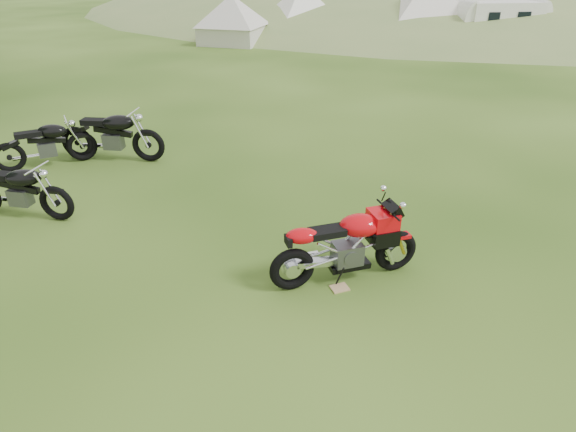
{
  "coord_description": "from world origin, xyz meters",
  "views": [
    {
      "loc": [
        -0.47,
        -5.2,
        3.8
      ],
      "look_at": [
        0.15,
        0.4,
        0.75
      ],
      "focal_mm": 30.0,
      "sensor_mm": 36.0,
      "label": 1
    }
  ],
  "objects_px": {
    "sport_motorcycle": "(347,241)",
    "tent_right": "(428,9)",
    "plywood_board": "(340,288)",
    "caravan": "(499,23)",
    "vintage_moto_c": "(45,143)",
    "tent_mid": "(301,9)",
    "tent_left": "(232,18)",
    "vintage_moto_d": "(111,134)",
    "vintage_moto_a": "(17,189)"
  },
  "relations": [
    {
      "from": "vintage_moto_c",
      "to": "tent_left",
      "type": "xyz_separation_m",
      "value": [
        3.93,
        15.48,
        0.69
      ]
    },
    {
      "from": "vintage_moto_a",
      "to": "caravan",
      "type": "relative_size",
      "value": 0.44
    },
    {
      "from": "tent_left",
      "to": "tent_right",
      "type": "distance_m",
      "value": 9.67
    },
    {
      "from": "vintage_moto_c",
      "to": "vintage_moto_d",
      "type": "relative_size",
      "value": 0.88
    },
    {
      "from": "tent_mid",
      "to": "caravan",
      "type": "height_order",
      "value": "tent_mid"
    },
    {
      "from": "vintage_moto_a",
      "to": "tent_left",
      "type": "xyz_separation_m",
      "value": [
        3.65,
        17.7,
        0.7
      ]
    },
    {
      "from": "sport_motorcycle",
      "to": "vintage_moto_a",
      "type": "height_order",
      "value": "sport_motorcycle"
    },
    {
      "from": "sport_motorcycle",
      "to": "plywood_board",
      "type": "xyz_separation_m",
      "value": [
        -0.11,
        -0.22,
        -0.58
      ]
    },
    {
      "from": "sport_motorcycle",
      "to": "vintage_moto_a",
      "type": "bearing_deg",
      "value": 143.9
    },
    {
      "from": "vintage_moto_a",
      "to": "tent_left",
      "type": "distance_m",
      "value": 18.09
    },
    {
      "from": "plywood_board",
      "to": "vintage_moto_c",
      "type": "xyz_separation_m",
      "value": [
        -5.09,
        4.75,
        0.49
      ]
    },
    {
      "from": "tent_left",
      "to": "caravan",
      "type": "distance_m",
      "value": 12.76
    },
    {
      "from": "vintage_moto_c",
      "to": "tent_left",
      "type": "bearing_deg",
      "value": 54.8
    },
    {
      "from": "vintage_moto_c",
      "to": "vintage_moto_a",
      "type": "bearing_deg",
      "value": -103.73
    },
    {
      "from": "tent_left",
      "to": "tent_mid",
      "type": "height_order",
      "value": "tent_mid"
    },
    {
      "from": "plywood_board",
      "to": "tent_left",
      "type": "relative_size",
      "value": 0.08
    },
    {
      "from": "sport_motorcycle",
      "to": "tent_right",
      "type": "bearing_deg",
      "value": 56.06
    },
    {
      "from": "plywood_board",
      "to": "tent_left",
      "type": "height_order",
      "value": "tent_left"
    },
    {
      "from": "vintage_moto_c",
      "to": "vintage_moto_d",
      "type": "height_order",
      "value": "vintage_moto_d"
    },
    {
      "from": "vintage_moto_a",
      "to": "vintage_moto_d",
      "type": "xyz_separation_m",
      "value": [
        0.99,
        2.43,
        0.08
      ]
    },
    {
      "from": "tent_right",
      "to": "tent_mid",
      "type": "bearing_deg",
      "value": 161.27
    },
    {
      "from": "caravan",
      "to": "vintage_moto_c",
      "type": "bearing_deg",
      "value": -141.95
    },
    {
      "from": "tent_mid",
      "to": "tent_right",
      "type": "distance_m",
      "value": 6.58
    },
    {
      "from": "plywood_board",
      "to": "tent_mid",
      "type": "bearing_deg",
      "value": 83.56
    },
    {
      "from": "vintage_moto_d",
      "to": "tent_left",
      "type": "height_order",
      "value": "tent_left"
    },
    {
      "from": "vintage_moto_d",
      "to": "tent_right",
      "type": "bearing_deg",
      "value": 63.21
    },
    {
      "from": "sport_motorcycle",
      "to": "vintage_moto_c",
      "type": "bearing_deg",
      "value": 128.01
    },
    {
      "from": "tent_mid",
      "to": "vintage_moto_a",
      "type": "bearing_deg",
      "value": -126.89
    },
    {
      "from": "vintage_moto_a",
      "to": "vintage_moto_c",
      "type": "xyz_separation_m",
      "value": [
        -0.28,
        2.22,
        0.01
      ]
    },
    {
      "from": "sport_motorcycle",
      "to": "tent_right",
      "type": "relative_size",
      "value": 0.57
    },
    {
      "from": "plywood_board",
      "to": "caravan",
      "type": "bearing_deg",
      "value": 57.93
    },
    {
      "from": "plywood_board",
      "to": "vintage_moto_c",
      "type": "relative_size",
      "value": 0.12
    },
    {
      "from": "tent_left",
      "to": "vintage_moto_c",
      "type": "bearing_deg",
      "value": -81.95
    },
    {
      "from": "plywood_board",
      "to": "tent_right",
      "type": "bearing_deg",
      "value": 66.95
    },
    {
      "from": "sport_motorcycle",
      "to": "caravan",
      "type": "distance_m",
      "value": 21.34
    },
    {
      "from": "plywood_board",
      "to": "tent_mid",
      "type": "distance_m",
      "value": 23.0
    },
    {
      "from": "vintage_moto_c",
      "to": "caravan",
      "type": "xyz_separation_m",
      "value": [
        16.55,
        13.54,
        0.5
      ]
    },
    {
      "from": "tent_right",
      "to": "caravan",
      "type": "height_order",
      "value": "tent_right"
    },
    {
      "from": "tent_right",
      "to": "vintage_moto_a",
      "type": "bearing_deg",
      "value": -120.51
    },
    {
      "from": "tent_left",
      "to": "caravan",
      "type": "height_order",
      "value": "tent_left"
    },
    {
      "from": "sport_motorcycle",
      "to": "tent_mid",
      "type": "xyz_separation_m",
      "value": [
        2.47,
        22.6,
        0.71
      ]
    },
    {
      "from": "sport_motorcycle",
      "to": "vintage_moto_c",
      "type": "distance_m",
      "value": 6.89
    },
    {
      "from": "tent_mid",
      "to": "plywood_board",
      "type": "bearing_deg",
      "value": -113.34
    },
    {
      "from": "vintage_moto_c",
      "to": "plywood_board",
      "type": "bearing_deg",
      "value": -63.97
    },
    {
      "from": "vintage_moto_d",
      "to": "tent_left",
      "type": "xyz_separation_m",
      "value": [
        2.66,
        15.27,
        0.62
      ]
    },
    {
      "from": "sport_motorcycle",
      "to": "vintage_moto_a",
      "type": "relative_size",
      "value": 1.05
    },
    {
      "from": "tent_right",
      "to": "sport_motorcycle",
      "type": "bearing_deg",
      "value": -106.2
    },
    {
      "from": "vintage_moto_a",
      "to": "vintage_moto_c",
      "type": "bearing_deg",
      "value": 114.82
    },
    {
      "from": "tent_left",
      "to": "vintage_moto_a",
      "type": "bearing_deg",
      "value": -79.35
    },
    {
      "from": "vintage_moto_a",
      "to": "tent_left",
      "type": "relative_size",
      "value": 0.68
    }
  ]
}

